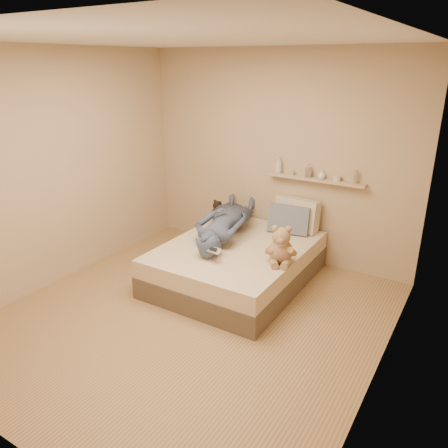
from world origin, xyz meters
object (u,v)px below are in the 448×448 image
Objects in this scene: game_console at (214,250)px; wall_shelf at (315,180)px; bed at (237,263)px; pillow_grey at (289,219)px; dark_plush at (218,212)px; person at (225,221)px; teddy_bear at (281,248)px; pillow_cream at (297,214)px.

wall_shelf is (0.53, 1.43, 0.51)m from game_console.
bed is 3.80× the size of pillow_grey.
dark_plush is 0.24× the size of wall_shelf.
dark_plush is 0.18× the size of person.
bed is 4.49× the size of teddy_bear.
wall_shelf is (1.18, 0.33, 0.53)m from dark_plush.
dark_plush is 1.33m from wall_shelf.
pillow_cream reaches higher than dark_plush.
bed is at bearing 165.14° from teddy_bear.
bed is at bearing 92.59° from game_console.
teddy_bear is 0.90m from pillow_grey.
teddy_bear is 1.49× the size of dark_plush.
dark_plush is (-0.63, 0.58, 0.35)m from bed.
game_console is 1.28m from dark_plush.
teddy_bear reaches higher than dark_plush.
game_console is 0.69m from teddy_bear.
pillow_grey is (0.31, 1.21, 0.03)m from game_console.
pillow_grey is at bearing 108.55° from teddy_bear.
teddy_bear is 0.77× the size of pillow_cream.
pillow_cream is (0.37, 0.83, 0.43)m from bed.
dark_plush reaches higher than bed.
pillow_grey is at bearing 64.32° from bed.
pillow_grey is at bearing 75.71° from game_console.
pillow_cream is 0.92m from person.
wall_shelf reaches higher than pillow_grey.
bed is 11.62× the size of game_console.
bed is at bearing -115.68° from pillow_grey.
game_console is (0.02, -0.52, 0.37)m from bed.
pillow_cream is 0.35× the size of person.
wall_shelf reaches higher than dark_plush.
teddy_bear is at bearing -30.93° from dark_plush.
wall_shelf reaches higher than person.
game_console is 0.77m from person.
dark_plush is 1.04m from pillow_cream.
wall_shelf is (-0.07, 1.07, 0.48)m from teddy_bear.
game_console is 0.33× the size of pillow_grey.
pillow_grey is 0.42× the size of wall_shelf.
dark_plush is (-1.25, 0.75, -0.05)m from teddy_bear.
wall_shelf is at bearing 24.27° from pillow_cream.
pillow_cream is (1.00, 0.25, 0.08)m from dark_plush.
game_console is at bearing -149.11° from teddy_bear.
teddy_bear reaches higher than person.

